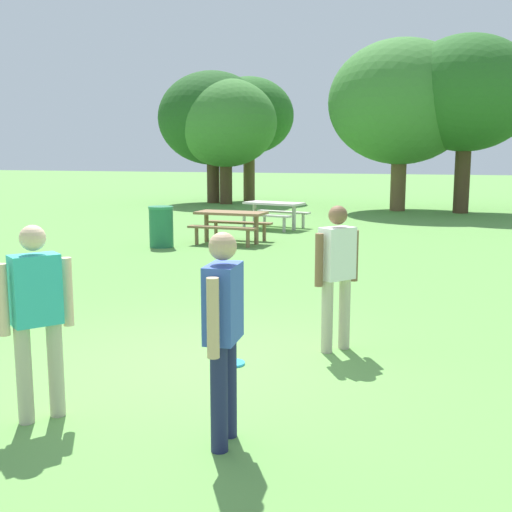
{
  "coord_description": "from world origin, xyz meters",
  "views": [
    {
      "loc": [
        2.68,
        -5.93,
        2.22
      ],
      "look_at": [
        0.46,
        1.16,
        1.0
      ],
      "focal_mm": 44.69,
      "sensor_mm": 36.0,
      "label": 1
    }
  ],
  "objects_px": {
    "tree_tall_left": "(213,119)",
    "picnic_table_far": "(274,209)",
    "frisbee": "(233,363)",
    "tree_broad_center": "(226,123)",
    "person_thrower": "(37,310)",
    "picnic_table_near": "(231,220)",
    "tree_slender_mid": "(401,103)",
    "person_bystander": "(223,325)",
    "tree_far_right": "(249,116)",
    "tree_back_left": "(466,94)",
    "person_catcher": "(337,268)",
    "trash_can_beside_table": "(161,227)"
  },
  "relations": [
    {
      "from": "frisbee",
      "to": "tree_tall_left",
      "type": "xyz_separation_m",
      "value": [
        -8.02,
        20.12,
        3.62
      ]
    },
    {
      "from": "frisbee",
      "to": "tree_far_right",
      "type": "relative_size",
      "value": 0.04
    },
    {
      "from": "picnic_table_near",
      "to": "tree_back_left",
      "type": "distance_m",
      "value": 11.85
    },
    {
      "from": "person_bystander",
      "to": "trash_can_beside_table",
      "type": "bearing_deg",
      "value": 118.36
    },
    {
      "from": "person_bystander",
      "to": "tree_slender_mid",
      "type": "xyz_separation_m",
      "value": [
        -0.5,
        20.44,
        3.09
      ]
    },
    {
      "from": "picnic_table_near",
      "to": "tree_slender_mid",
      "type": "bearing_deg",
      "value": 72.78
    },
    {
      "from": "person_thrower",
      "to": "tree_slender_mid",
      "type": "distance_m",
      "value": 20.74
    },
    {
      "from": "person_thrower",
      "to": "picnic_table_far",
      "type": "height_order",
      "value": "person_thrower"
    },
    {
      "from": "person_thrower",
      "to": "tree_broad_center",
      "type": "relative_size",
      "value": 0.31
    },
    {
      "from": "person_bystander",
      "to": "picnic_table_far",
      "type": "bearing_deg",
      "value": 104.25
    },
    {
      "from": "person_catcher",
      "to": "tree_broad_center",
      "type": "bearing_deg",
      "value": 113.49
    },
    {
      "from": "tree_far_right",
      "to": "tree_slender_mid",
      "type": "bearing_deg",
      "value": -23.67
    },
    {
      "from": "person_thrower",
      "to": "frisbee",
      "type": "bearing_deg",
      "value": 59.2
    },
    {
      "from": "picnic_table_near",
      "to": "trash_can_beside_table",
      "type": "height_order",
      "value": "trash_can_beside_table"
    },
    {
      "from": "frisbee",
      "to": "picnic_table_far",
      "type": "relative_size",
      "value": 0.12
    },
    {
      "from": "tree_tall_left",
      "to": "picnic_table_near",
      "type": "bearing_deg",
      "value": -66.82
    },
    {
      "from": "frisbee",
      "to": "tree_broad_center",
      "type": "distance_m",
      "value": 21.35
    },
    {
      "from": "tree_back_left",
      "to": "tree_far_right",
      "type": "bearing_deg",
      "value": 160.47
    },
    {
      "from": "tree_broad_center",
      "to": "picnic_table_far",
      "type": "bearing_deg",
      "value": -61.17
    },
    {
      "from": "person_thrower",
      "to": "person_bystander",
      "type": "relative_size",
      "value": 1.0
    },
    {
      "from": "person_bystander",
      "to": "picnic_table_far",
      "type": "height_order",
      "value": "person_bystander"
    },
    {
      "from": "tree_tall_left",
      "to": "tree_slender_mid",
      "type": "bearing_deg",
      "value": -10.09
    },
    {
      "from": "picnic_table_near",
      "to": "tree_broad_center",
      "type": "xyz_separation_m",
      "value": [
        -4.22,
        11.19,
        2.85
      ]
    },
    {
      "from": "person_thrower",
      "to": "tree_back_left",
      "type": "distance_m",
      "value": 20.79
    },
    {
      "from": "tree_tall_left",
      "to": "person_thrower",
      "type": "bearing_deg",
      "value": -72.38
    },
    {
      "from": "tree_tall_left",
      "to": "tree_back_left",
      "type": "relative_size",
      "value": 0.89
    },
    {
      "from": "frisbee",
      "to": "tree_far_right",
      "type": "height_order",
      "value": "tree_far_right"
    },
    {
      "from": "tree_tall_left",
      "to": "tree_broad_center",
      "type": "xyz_separation_m",
      "value": [
        0.72,
        -0.36,
        -0.22
      ]
    },
    {
      "from": "tree_far_right",
      "to": "tree_back_left",
      "type": "bearing_deg",
      "value": -19.53
    },
    {
      "from": "picnic_table_near",
      "to": "tree_far_right",
      "type": "distance_m",
      "value": 14.06
    },
    {
      "from": "person_catcher",
      "to": "tree_far_right",
      "type": "xyz_separation_m",
      "value": [
        -7.83,
        20.92,
        2.86
      ]
    },
    {
      "from": "trash_can_beside_table",
      "to": "tree_far_right",
      "type": "relative_size",
      "value": 0.17
    },
    {
      "from": "person_bystander",
      "to": "tree_broad_center",
      "type": "distance_m",
      "value": 23.04
    },
    {
      "from": "person_thrower",
      "to": "trash_can_beside_table",
      "type": "xyz_separation_m",
      "value": [
        -3.34,
        9.22,
        -0.46
      ]
    },
    {
      "from": "tree_tall_left",
      "to": "picnic_table_far",
      "type": "bearing_deg",
      "value": -58.47
    },
    {
      "from": "tree_far_right",
      "to": "tree_back_left",
      "type": "relative_size",
      "value": 0.87
    },
    {
      "from": "person_catcher",
      "to": "picnic_table_near",
      "type": "height_order",
      "value": "person_catcher"
    },
    {
      "from": "person_bystander",
      "to": "trash_can_beside_table",
      "type": "height_order",
      "value": "person_bystander"
    },
    {
      "from": "tree_tall_left",
      "to": "tree_slender_mid",
      "type": "xyz_separation_m",
      "value": [
        8.07,
        -1.44,
        0.4
      ]
    },
    {
      "from": "tree_broad_center",
      "to": "person_catcher",
      "type": "bearing_deg",
      "value": -66.51
    },
    {
      "from": "person_thrower",
      "to": "trash_can_beside_table",
      "type": "relative_size",
      "value": 1.71
    },
    {
      "from": "person_catcher",
      "to": "tree_far_right",
      "type": "height_order",
      "value": "tree_far_right"
    },
    {
      "from": "person_thrower",
      "to": "picnic_table_near",
      "type": "distance_m",
      "value": 10.57
    },
    {
      "from": "trash_can_beside_table",
      "to": "tree_slender_mid",
      "type": "height_order",
      "value": "tree_slender_mid"
    },
    {
      "from": "person_bystander",
      "to": "frisbee",
      "type": "height_order",
      "value": "person_bystander"
    },
    {
      "from": "frisbee",
      "to": "picnic_table_far",
      "type": "height_order",
      "value": "picnic_table_far"
    },
    {
      "from": "tree_broad_center",
      "to": "trash_can_beside_table",
      "type": "bearing_deg",
      "value": -76.83
    },
    {
      "from": "tree_tall_left",
      "to": "tree_broad_center",
      "type": "bearing_deg",
      "value": -26.12
    },
    {
      "from": "person_bystander",
      "to": "tree_tall_left",
      "type": "height_order",
      "value": "tree_tall_left"
    },
    {
      "from": "picnic_table_far",
      "to": "tree_far_right",
      "type": "bearing_deg",
      "value": 111.87
    }
  ]
}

